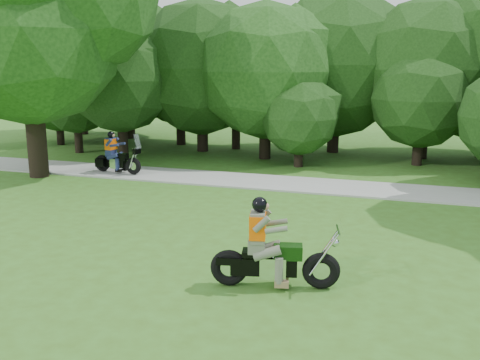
# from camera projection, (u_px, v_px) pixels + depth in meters

# --- Properties ---
(ground) EXTENTS (100.00, 100.00, 0.00)m
(ground) POSITION_uv_depth(u_px,v_px,m) (280.00, 282.00, 9.94)
(ground) COLOR #3B631C
(ground) RESTS_ON ground
(walkway) EXTENTS (60.00, 2.20, 0.06)m
(walkway) POSITION_uv_depth(u_px,v_px,m) (340.00, 187.00, 17.35)
(walkway) COLOR gray
(walkway) RESTS_ON ground
(tree_line) EXTENTS (39.57, 11.95, 7.51)m
(tree_line) POSITION_uv_depth(u_px,v_px,m) (362.00, 72.00, 22.71)
(tree_line) COLOR black
(tree_line) RESTS_ON ground
(big_tree_west) EXTENTS (8.64, 6.56, 9.96)m
(big_tree_west) POSITION_uv_depth(u_px,v_px,m) (32.00, 10.00, 18.27)
(big_tree_west) COLOR black
(big_tree_west) RESTS_ON ground
(chopper_motorcycle) EXTENTS (2.33, 0.92, 1.68)m
(chopper_motorcycle) POSITION_uv_depth(u_px,v_px,m) (269.00, 254.00, 9.59)
(chopper_motorcycle) COLOR black
(chopper_motorcycle) RESTS_ON ground
(touring_motorcycle) EXTENTS (2.00, 0.70, 1.52)m
(touring_motorcycle) POSITION_uv_depth(u_px,v_px,m) (114.00, 158.00, 19.42)
(touring_motorcycle) COLOR black
(touring_motorcycle) RESTS_ON walkway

